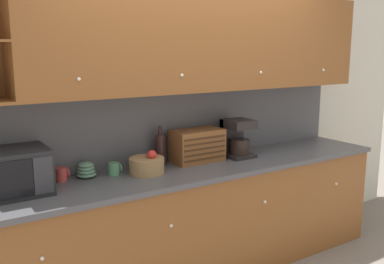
# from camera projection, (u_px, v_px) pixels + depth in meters

# --- Properties ---
(ground_plane) EXTENTS (24.00, 24.00, 0.00)m
(ground_plane) POSITION_uv_depth(u_px,v_px,m) (179.00, 258.00, 3.91)
(ground_plane) COLOR slate
(wall_back) EXTENTS (5.97, 0.06, 2.60)m
(wall_back) POSITION_uv_depth(u_px,v_px,m) (176.00, 118.00, 3.69)
(wall_back) COLOR beige
(wall_back) RESTS_ON ground_plane
(counter_unit) EXTENTS (3.59, 0.66, 0.94)m
(counter_unit) POSITION_uv_depth(u_px,v_px,m) (198.00, 221.00, 3.56)
(counter_unit) COLOR brown
(counter_unit) RESTS_ON ground_plane
(backsplash_panel) EXTENTS (3.57, 0.01, 0.60)m
(backsplash_panel) POSITION_uv_depth(u_px,v_px,m) (179.00, 125.00, 3.67)
(backsplash_panel) COLOR #4C4C51
(backsplash_panel) RESTS_ON counter_unit
(upper_cabinets) EXTENTS (3.57, 0.37, 0.80)m
(upper_cabinets) POSITION_uv_depth(u_px,v_px,m) (206.00, 42.00, 3.49)
(upper_cabinets) COLOR brown
(upper_cabinets) RESTS_ON backsplash_panel
(microwave) EXTENTS (0.54, 0.39, 0.30)m
(microwave) POSITION_uv_depth(u_px,v_px,m) (5.00, 173.00, 2.76)
(microwave) COLOR black
(microwave) RESTS_ON counter_unit
(mug_blue_second) EXTENTS (0.10, 0.08, 0.10)m
(mug_blue_second) POSITION_uv_depth(u_px,v_px,m) (62.00, 174.00, 3.08)
(mug_blue_second) COLOR #B73D38
(mug_blue_second) RESTS_ON counter_unit
(bowl_stack_on_counter) EXTENTS (0.14, 0.14, 0.12)m
(bowl_stack_on_counter) POSITION_uv_depth(u_px,v_px,m) (86.00, 170.00, 3.17)
(bowl_stack_on_counter) COLOR slate
(bowl_stack_on_counter) RESTS_ON counter_unit
(mug) EXTENTS (0.10, 0.09, 0.10)m
(mug) POSITION_uv_depth(u_px,v_px,m) (114.00, 169.00, 3.23)
(mug) COLOR #4C845B
(mug) RESTS_ON counter_unit
(fruit_basket) EXTENTS (0.27, 0.27, 0.18)m
(fruit_basket) POSITION_uv_depth(u_px,v_px,m) (147.00, 165.00, 3.27)
(fruit_basket) COLOR #937047
(fruit_basket) RESTS_ON counter_unit
(wine_bottle) EXTENTS (0.08, 0.08, 0.33)m
(wine_bottle) POSITION_uv_depth(u_px,v_px,m) (160.00, 147.00, 3.50)
(wine_bottle) COLOR black
(wine_bottle) RESTS_ON counter_unit
(bread_box) EXTENTS (0.44, 0.25, 0.27)m
(bread_box) POSITION_uv_depth(u_px,v_px,m) (197.00, 146.00, 3.62)
(bread_box) COLOR brown
(bread_box) RESTS_ON counter_unit
(coffee_maker) EXTENTS (0.23, 0.25, 0.33)m
(coffee_maker) POSITION_uv_depth(u_px,v_px,m) (237.00, 138.00, 3.78)
(coffee_maker) COLOR black
(coffee_maker) RESTS_ON counter_unit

